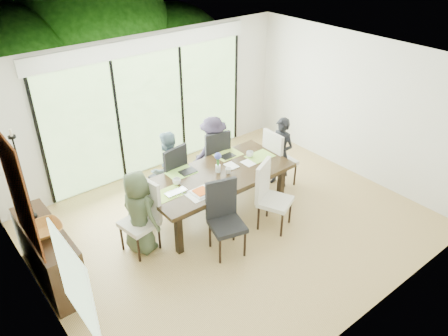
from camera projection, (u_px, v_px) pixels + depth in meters
floor at (233, 226)px, 7.28m from camera, size 6.00×5.00×0.01m
ceiling at (236, 67)px, 5.91m from camera, size 6.00×5.00×0.01m
wall_back at (150, 105)px, 8.28m from camera, size 6.00×0.02×2.70m
wall_front at (377, 238)px, 4.91m from camera, size 6.00×0.02×2.70m
wall_left at (32, 234)px, 4.97m from camera, size 0.02×5.00×2.70m
wall_right at (357, 107)px, 8.22m from camera, size 0.02×5.00×2.70m
glass_doors at (151, 113)px, 8.33m from camera, size 4.20×0.02×2.30m
blinds_header at (145, 45)px, 7.67m from camera, size 4.40×0.06×0.28m
mullion_a at (41, 145)px, 7.19m from camera, size 0.05×0.04×2.30m
mullion_b at (118, 123)px, 7.95m from camera, size 0.05×0.04×2.30m
mullion_c at (182, 105)px, 8.70m from camera, size 0.05×0.04×2.30m
mullion_d at (236, 89)px, 9.46m from camera, size 0.05×0.04×2.30m
side_window at (75, 283)px, 4.11m from camera, size 0.02×0.90×1.00m
deck at (134, 153)px, 9.59m from camera, size 6.00×1.80×0.10m
rail_top at (114, 116)px, 9.83m from camera, size 6.00×0.08×0.06m
foliage_left at (8, 83)px, 9.08m from camera, size 3.20×3.20×3.20m
foliage_mid at (93, 43)px, 10.48m from camera, size 4.00×4.00×4.00m
foliage_right at (175, 59)px, 11.19m from camera, size 2.80×2.80×2.80m
foliage_far at (42, 51)px, 10.51m from camera, size 3.60×3.60×3.60m
table_top at (218, 175)px, 7.21m from camera, size 2.54×1.16×0.06m
table_apron at (218, 180)px, 7.25m from camera, size 2.32×0.95×0.11m
table_leg_fl at (179, 233)px, 6.54m from camera, size 0.10×0.10×0.73m
table_leg_fr at (281, 184)px, 7.70m from camera, size 0.10×0.10×0.73m
table_leg_bl at (149, 207)px, 7.11m from camera, size 0.10×0.10×0.73m
table_leg_br at (249, 165)px, 8.28m from camera, size 0.10×0.10×0.73m
chair_left_end at (138, 219)px, 6.49m from camera, size 0.56×0.56×1.16m
chair_right_end at (281, 157)px, 8.11m from camera, size 0.50×0.50×1.16m
chair_far_left at (167, 173)px, 7.63m from camera, size 0.56×0.56×1.16m
chair_far_right at (213, 156)px, 8.17m from camera, size 0.58×0.58×1.16m
chair_near_left at (227, 221)px, 6.44m from camera, size 0.60×0.60×1.16m
chair_near_right at (276, 197)px, 6.98m from camera, size 0.65×0.65×1.16m
person_left_end at (139, 213)px, 6.45m from camera, size 0.54×0.71×1.36m
person_right_end at (281, 153)px, 8.05m from camera, size 0.47×0.67×1.36m
person_far_left at (168, 168)px, 7.56m from camera, size 0.68×0.48×1.36m
person_far_right at (213, 151)px, 8.10m from camera, size 0.68×0.47×1.36m
placemat_left at (169, 194)px, 6.68m from camera, size 0.46×0.34×0.01m
placemat_right at (260, 156)px, 7.70m from camera, size 0.46×0.34×0.01m
placemat_far_l at (181, 173)px, 7.21m from camera, size 0.46×0.34×0.01m
placemat_far_r at (228, 155)px, 7.75m from camera, size 0.46×0.34×0.01m
placemat_paper at (201, 193)px, 6.69m from camera, size 0.46×0.34×0.01m
tablet_far_l at (188, 171)px, 7.23m from camera, size 0.27×0.19×0.01m
tablet_far_r at (228, 156)px, 7.69m from camera, size 0.25×0.18×0.01m
papers at (251, 162)px, 7.53m from camera, size 0.32×0.23×0.00m
platter_base at (201, 192)px, 6.68m from camera, size 0.27×0.27×0.03m
platter_snacks at (201, 191)px, 6.67m from camera, size 0.21×0.21×0.01m
vase at (218, 168)px, 7.22m from camera, size 0.08×0.08×0.13m
hyacinth_stems at (218, 162)px, 7.15m from camera, size 0.04×0.04×0.17m
hyacinth_blooms at (218, 156)px, 7.10m from camera, size 0.12×0.12×0.12m
laptop at (178, 194)px, 6.66m from camera, size 0.35×0.23×0.03m
cup_a at (177, 182)px, 6.89m from camera, size 0.17×0.17×0.10m
cup_b at (228, 171)px, 7.18m from camera, size 0.14×0.14×0.10m
cup_c at (250, 154)px, 7.66m from camera, size 0.17×0.17×0.10m
book at (227, 167)px, 7.35m from camera, size 0.18×0.24×0.02m
sideboard at (49, 254)px, 6.02m from camera, size 0.44×1.56×0.88m
bowl at (44, 230)px, 5.70m from camera, size 0.46×0.46×0.11m
candlestick_base at (34, 216)px, 6.02m from camera, size 0.10×0.10×0.04m
candlestick_shaft at (23, 178)px, 5.71m from camera, size 0.02×0.02×1.22m
candlestick_pan at (12, 137)px, 5.41m from camera, size 0.10×0.10×0.03m
candle at (11, 133)px, 5.38m from camera, size 0.04×0.04×0.10m
tapestry at (18, 192)px, 5.09m from camera, size 0.02×1.00×1.50m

